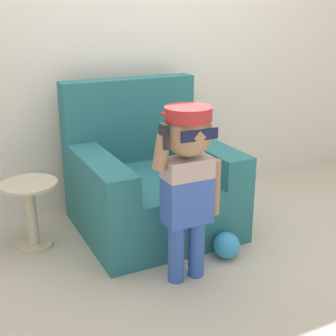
% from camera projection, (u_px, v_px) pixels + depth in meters
% --- Properties ---
extents(ground_plane, '(10.00, 10.00, 0.00)m').
position_uv_depth(ground_plane, '(188.00, 229.00, 3.35)').
color(ground_plane, '#BCB29E').
extents(wall_back, '(10.00, 0.05, 2.60)m').
position_uv_depth(wall_back, '(142.00, 35.00, 3.57)').
color(wall_back, silver).
rests_on(wall_back, ground_plane).
extents(armchair, '(1.00, 0.99, 1.02)m').
position_uv_depth(armchair, '(149.00, 183.00, 3.32)').
color(armchair, '#286B70').
rests_on(armchair, ground_plane).
extents(person_child, '(0.42, 0.31, 1.02)m').
position_uv_depth(person_child, '(188.00, 168.00, 2.53)').
color(person_child, '#3356AD').
rests_on(person_child, ground_plane).
extents(side_table, '(0.37, 0.37, 0.45)m').
position_uv_depth(side_table, '(31.00, 208.00, 3.03)').
color(side_table, beige).
rests_on(side_table, ground_plane).
extents(toy_ball, '(0.17, 0.17, 0.17)m').
position_uv_depth(toy_ball, '(226.00, 245.00, 2.95)').
color(toy_ball, '#3399D1').
rests_on(toy_ball, ground_plane).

